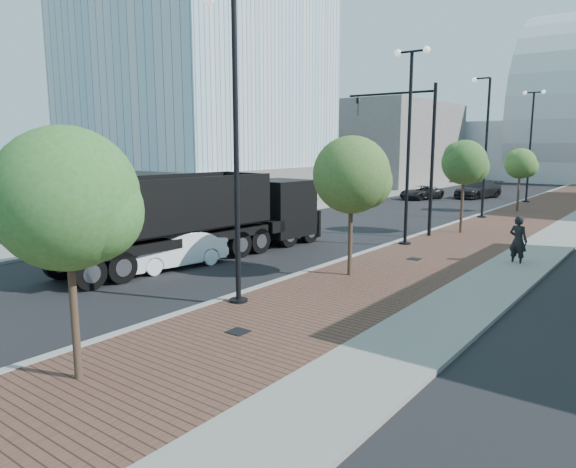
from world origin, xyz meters
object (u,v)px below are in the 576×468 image
Objects in this scene: dump_truck at (230,219)px; pedestrian at (518,241)px; dark_car_mid at (421,193)px; white_sedan at (173,250)px.

pedestrian is (11.17, 5.10, -0.50)m from dump_truck.
dark_car_mid is 2.13× the size of pedestrian.
white_sedan is 31.77m from dark_car_mid.
white_sedan is 1.00× the size of dark_car_mid.
dump_truck is 3.71m from white_sedan.
dump_truck reaches higher than pedestrian.
dump_truck is 28.17m from dark_car_mid.
white_sedan is at bearing -81.92° from dump_truck.
white_sedan is 2.14× the size of pedestrian.
pedestrian is (13.87, -22.93, 0.42)m from dark_car_mid.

